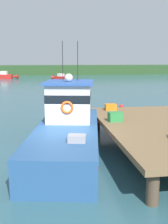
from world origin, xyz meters
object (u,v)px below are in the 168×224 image
(crate_stack_near_edge, at_px, (111,107))
(crate_single_by_cleat, at_px, (115,117))
(mooring_buoy_channel_marker, at_px, (78,116))
(moored_boat_off_the_point, at_px, (62,78))
(mooring_buoy_outer, at_px, (121,107))
(moored_boat_near_channel, at_px, (2,76))
(moored_boat_far_right, at_px, (78,89))
(main_fishing_boat, at_px, (69,127))

(crate_stack_near_edge, xyz_separation_m, crate_single_by_cleat, (-0.45, -2.74, 0.04))
(crate_stack_near_edge, distance_m, mooring_buoy_channel_marker, 3.97)
(crate_single_by_cleat, height_order, moored_boat_off_the_point, crate_single_by_cleat)
(mooring_buoy_channel_marker, bearing_deg, moored_boat_off_the_point, 88.26)
(mooring_buoy_outer, bearing_deg, moored_boat_near_channel, 112.28)
(moored_boat_near_channel, distance_m, moored_boat_far_right, 27.60)
(crate_stack_near_edge, bearing_deg, mooring_buoy_outer, 69.01)
(crate_single_by_cleat, xyz_separation_m, mooring_buoy_outer, (3.00, 9.38, -1.24))
(moored_boat_off_the_point, relative_size, moored_boat_far_right, 0.88)
(mooring_buoy_outer, bearing_deg, mooring_buoy_channel_marker, -141.61)
(crate_stack_near_edge, bearing_deg, moored_boat_near_channel, 106.03)
(moored_boat_far_right, bearing_deg, mooring_buoy_channel_marker, -96.58)
(mooring_buoy_outer, bearing_deg, crate_stack_near_edge, -110.99)
(main_fishing_boat, distance_m, crate_stack_near_edge, 3.84)
(moored_boat_near_channel, height_order, mooring_buoy_outer, moored_boat_near_channel)
(main_fishing_boat, bearing_deg, mooring_buoy_channel_marker, 79.24)
(main_fishing_boat, distance_m, moored_boat_far_right, 21.62)
(crate_single_by_cleat, bearing_deg, moored_boat_off_the_point, 89.82)
(crate_single_by_cleat, distance_m, mooring_buoy_outer, 9.93)
(crate_single_by_cleat, bearing_deg, mooring_buoy_channel_marker, 98.44)
(moored_boat_off_the_point, relative_size, mooring_buoy_channel_marker, 11.06)
(moored_boat_off_the_point, relative_size, mooring_buoy_outer, 12.12)
(moored_boat_far_right, xyz_separation_m, mooring_buoy_outer, (2.20, -11.96, -0.24))
(main_fishing_boat, xyz_separation_m, moored_boat_near_channel, (-9.79, 45.90, -0.46))
(crate_single_by_cleat, height_order, moored_boat_near_channel, crate_single_by_cleat)
(crate_single_by_cleat, distance_m, moored_boat_far_right, 21.38)
(mooring_buoy_outer, relative_size, mooring_buoy_channel_marker, 0.91)
(crate_stack_near_edge, distance_m, moored_boat_off_the_point, 38.44)
(moored_boat_near_channel, xyz_separation_m, moored_boat_far_right, (12.74, -24.49, -0.13))
(crate_stack_near_edge, relative_size, moored_boat_far_right, 0.12)
(crate_single_by_cleat, height_order, mooring_buoy_outer, crate_single_by_cleat)
(crate_stack_near_edge, height_order, crate_single_by_cleat, crate_single_by_cleat)
(moored_boat_off_the_point, bearing_deg, mooring_buoy_channel_marker, -91.74)
(main_fishing_boat, height_order, crate_single_by_cleat, main_fishing_boat)
(moored_boat_near_channel, bearing_deg, moored_boat_off_the_point, -21.16)
(crate_single_by_cleat, relative_size, moored_boat_off_the_point, 0.14)
(main_fishing_boat, relative_size, moored_boat_near_channel, 1.57)
(moored_boat_near_channel, bearing_deg, moored_boat_far_right, -62.52)
(main_fishing_boat, distance_m, crate_single_by_cleat, 2.17)
(moored_boat_far_right, bearing_deg, mooring_buoy_outer, -79.59)
(moored_boat_near_channel, bearing_deg, mooring_buoy_outer, -67.72)
(crate_single_by_cleat, distance_m, mooring_buoy_channel_marker, 6.45)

